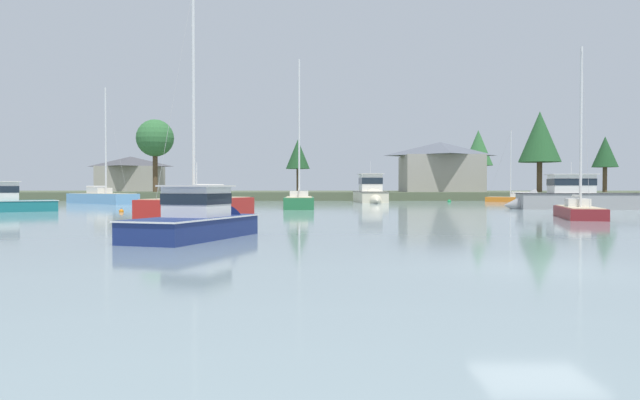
# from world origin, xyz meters

# --- Properties ---
(ground_plane) EXTENTS (400.00, 400.00, 0.00)m
(ground_plane) POSITION_xyz_m (0.00, 0.00, 0.00)
(ground_plane) COLOR gray
(far_shore_bank) EXTENTS (168.96, 42.20, 1.10)m
(far_shore_bank) POSITION_xyz_m (0.00, 86.76, 0.55)
(far_shore_bank) COLOR #4C563D
(far_shore_bank) RESTS_ON ground
(sailboat_orange) EXTENTS (6.65, 5.19, 9.00)m
(sailboat_orange) POSITION_xyz_m (18.72, 59.51, 0.20)
(sailboat_orange) COLOR orange
(sailboat_orange) RESTS_ON ground
(cruiser_grey) EXTENTS (10.47, 4.10, 4.86)m
(cruiser_grey) POSITION_xyz_m (15.00, 35.80, 0.63)
(cruiser_grey) COLOR gray
(cruiser_grey) RESTS_ON ground
(cruiser_cream) EXTENTS (3.60, 11.05, 5.94)m
(cruiser_cream) POSITION_xyz_m (1.24, 57.67, 0.78)
(cruiser_cream) COLOR beige
(cruiser_cream) RESTS_ON ground
(sailboat_red) EXTENTS (5.32, 9.94, 13.80)m
(sailboat_red) POSITION_xyz_m (-11.65, 21.76, 0.30)
(sailboat_red) COLOR #B2231E
(sailboat_red) RESTS_ON ground
(sailboat_skyblue) EXTENTS (9.36, 8.36, 13.12)m
(sailboat_skyblue) POSITION_xyz_m (-28.20, 51.89, 0.29)
(sailboat_skyblue) COLOR #669ECC
(sailboat_skyblue) RESTS_ON ground
(sailboat_maroon) EXTENTS (3.72, 7.70, 10.12)m
(sailboat_maroon) POSITION_xyz_m (10.18, 21.65, 0.22)
(sailboat_maroon) COLOR maroon
(sailboat_maroon) RESTS_ON ground
(sailboat_green) EXTENTS (2.57, 8.15, 13.22)m
(sailboat_green) POSITION_xyz_m (-6.49, 37.53, 0.27)
(sailboat_green) COLOR #236B3D
(sailboat_green) RESTS_ON ground
(cruiser_navy) EXTENTS (4.10, 6.96, 3.42)m
(cruiser_navy) POSITION_xyz_m (-8.82, 7.99, 0.38)
(cruiser_navy) COLOR navy
(cruiser_navy) RESTS_ON ground
(mooring_buoy_orange) EXTENTS (0.33, 0.33, 0.38)m
(mooring_buoy_orange) POSITION_xyz_m (-18.82, 29.64, 0.06)
(mooring_buoy_orange) COLOR orange
(mooring_buoy_orange) RESTS_ON ground
(mooring_buoy_green) EXTENTS (0.45, 0.45, 0.50)m
(mooring_buoy_green) POSITION_xyz_m (10.75, 59.26, 0.08)
(mooring_buoy_green) COLOR #1E8C47
(mooring_buoy_green) RESTS_ON ground
(shore_tree_right) EXTENTS (5.32, 5.32, 10.39)m
(shore_tree_right) POSITION_xyz_m (-28.38, 73.72, 8.74)
(shore_tree_right) COLOR brown
(shore_tree_right) RESTS_ON far_shore_bank
(shore_tree_left) EXTENTS (4.65, 4.65, 9.85)m
(shore_tree_left) POSITION_xyz_m (20.66, 84.07, 8.05)
(shore_tree_left) COLOR brown
(shore_tree_left) RESTS_ON far_shore_bank
(shore_tree_center_right) EXTENTS (5.74, 5.74, 11.18)m
(shore_tree_center_right) POSITION_xyz_m (25.73, 70.89, 8.71)
(shore_tree_center_right) COLOR brown
(shore_tree_center_right) RESTS_ON far_shore_bank
(shore_tree_center_left) EXTENTS (3.39, 3.39, 7.53)m
(shore_tree_center_left) POSITION_xyz_m (33.74, 68.59, 6.46)
(shore_tree_center_left) COLOR brown
(shore_tree_center_left) RESTS_ON far_shore_bank
(shore_tree_far_left) EXTENTS (3.28, 3.28, 7.22)m
(shore_tree_far_left) POSITION_xyz_m (-7.79, 70.00, 6.27)
(shore_tree_far_left) COLOR brown
(shore_tree_far_left) RESTS_ON far_shore_bank
(cottage_behind_trees) EXTENTS (12.38, 10.78, 7.54)m
(cottage_behind_trees) POSITION_xyz_m (13.61, 79.14, 5.00)
(cottage_behind_trees) COLOR #9E998E
(cottage_behind_trees) RESTS_ON far_shore_bank
(cottage_hillside) EXTENTS (10.22, 8.51, 5.77)m
(cottage_hillside) POSITION_xyz_m (-36.21, 87.53, 4.08)
(cottage_hillside) COLOR #9E998E
(cottage_hillside) RESTS_ON far_shore_bank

